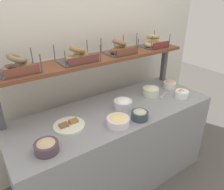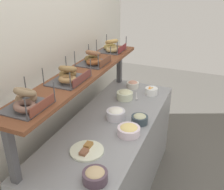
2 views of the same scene
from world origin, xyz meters
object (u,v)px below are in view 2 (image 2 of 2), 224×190
bagel_basket_cinnamon_raisin (94,59)px  bowl_lox_spread (133,84)px  serving_plate_white (87,150)px  bagel_basket_sesame (112,47)px  bowl_cream_cheese (116,114)px  bowl_tuna_salad (140,119)px  bowl_egg_salad (129,130)px  bowl_hummus (95,176)px  bagel_basket_everything (68,75)px  bagel_basket_poppy (26,100)px  bowl_potato_salad (125,95)px  serving_spoon_near_plate (136,97)px  bowl_fruit_salad (151,91)px

bagel_basket_cinnamon_raisin → bowl_lox_spread: bearing=-20.5°
serving_plate_white → bagel_basket_sesame: bearing=13.7°
bowl_cream_cheese → bowl_lox_spread: bearing=6.5°
bowl_tuna_salad → bagel_basket_cinnamon_raisin: size_ratio=0.51×
bowl_egg_salad → serving_plate_white: size_ratio=0.74×
bowl_lox_spread → serving_plate_white: (-1.25, -0.06, -0.03)m
bowl_hummus → bowl_egg_salad: size_ratio=0.88×
bagel_basket_everything → bagel_basket_cinnamon_raisin: (0.45, 0.01, 0.00)m
serving_plate_white → bagel_basket_poppy: (-0.24, 0.27, 0.47)m
bowl_egg_salad → bowl_potato_salad: bearing=23.0°
bowl_tuna_salad → bagel_basket_cinnamon_raisin: 0.69m
bowl_cream_cheese → bagel_basket_everything: bearing=135.5°
bowl_potato_salad → bagel_basket_everything: 0.85m
bagel_basket_poppy → bowl_tuna_salad: bearing=-33.3°
bowl_potato_salad → bagel_basket_sesame: bagel_basket_sesame is taller
serving_plate_white → bagel_basket_cinnamon_raisin: size_ratio=0.88×
bowl_potato_salad → serving_spoon_near_plate: (0.07, -0.11, -0.04)m
bowl_fruit_salad → bowl_egg_salad: 0.82m
serving_plate_white → serving_spoon_near_plate: 1.01m
serving_spoon_near_plate → bagel_basket_sesame: (0.14, 0.34, 0.47)m
bowl_tuna_salad → bagel_basket_everything: size_ratio=0.44×
bowl_lox_spread → serving_spoon_near_plate: (-0.24, -0.12, -0.03)m
bagel_basket_everything → bagel_basket_sesame: same height
bowl_cream_cheese → bagel_basket_everything: (-0.29, 0.28, 0.43)m
bowl_fruit_salad → bowl_lox_spread: (0.09, 0.24, 0.00)m
bagel_basket_poppy → serving_spoon_near_plate: bearing=-14.9°
bowl_fruit_salad → serving_spoon_near_plate: size_ratio=0.75×
serving_plate_white → bagel_basket_poppy: bagel_basket_poppy is taller
bowl_fruit_salad → bagel_basket_poppy: bearing=162.1°
bowl_tuna_salad → serving_spoon_near_plate: bearing=21.0°
serving_spoon_near_plate → bowl_egg_salad: bearing=-167.3°
bagel_basket_cinnamon_raisin → bagel_basket_sesame: size_ratio=1.07×
bowl_tuna_salad → serving_plate_white: (-0.54, 0.24, -0.03)m
bagel_basket_everything → serving_plate_white: bearing=-132.4°
bowl_cream_cheese → bagel_basket_sesame: bagel_basket_sesame is taller
bowl_hummus → bowl_cream_cheese: bearing=12.5°
bowl_fruit_salad → bagel_basket_sesame: bearing=91.0°
bagel_basket_everything → bagel_basket_cinnamon_raisin: bearing=0.9°
bowl_cream_cheese → bowl_hummus: 0.79m
serving_spoon_near_plate → bagel_basket_sesame: size_ratio=0.65×
serving_spoon_near_plate → bagel_basket_cinnamon_raisin: bearing=133.5°
bowl_lox_spread → serving_plate_white: size_ratio=0.55×
bowl_tuna_salad → bagel_basket_sesame: bagel_basket_sesame is taller
bowl_fruit_salad → bowl_tuna_salad: size_ratio=0.91×
serving_plate_white → bowl_fruit_salad: bearing=-8.6°
bowl_potato_salad → bowl_tuna_salad: bowl_potato_salad is taller
bowl_hummus → serving_spoon_near_plate: size_ratio=0.93×
bowl_tuna_salad → serving_spoon_near_plate: (0.47, 0.18, -0.04)m
bowl_hummus → bowl_egg_salad: bowl_hummus is taller
bowl_egg_salad → bagel_basket_sesame: 1.04m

